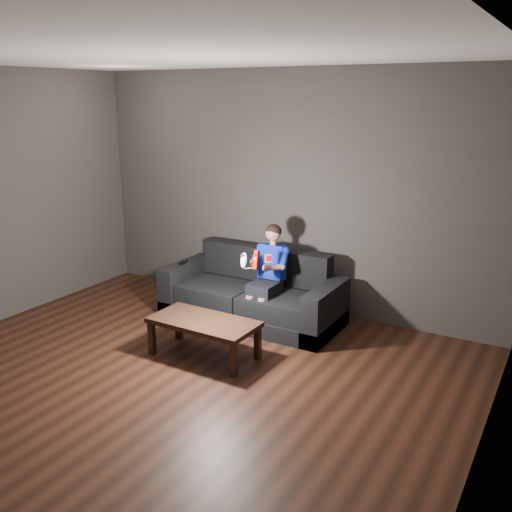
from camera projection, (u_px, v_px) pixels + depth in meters
The scene contains 10 objects.
floor at pixel (147, 396), 4.72m from camera, with size 5.00×5.00×0.00m, color black.
back_wall at pixel (287, 192), 6.43m from camera, with size 5.00×0.04×2.70m, color #3C3935.
right_wall at pixel (483, 293), 3.15m from camera, with size 0.04×5.00×2.70m, color #3C3935.
ceiling at pixel (127, 51), 3.98m from camera, with size 5.00×5.00×0.02m, color white.
sofa at pixel (253, 298), 6.28m from camera, with size 1.96×0.85×0.76m.
child at pixel (268, 267), 6.03m from camera, with size 0.41×0.51×1.01m.
wii_remote_red at pixel (256, 260), 5.61m from camera, with size 0.05×0.07×0.19m.
nunchuk_white at pixel (244, 260), 5.69m from camera, with size 0.08×0.11×0.17m.
wii_remote_black at pixel (184, 262), 6.57m from camera, with size 0.08×0.16×0.03m.
coffee_table at pixel (204, 325), 5.36m from camera, with size 1.03×0.53×0.37m.
Camera 1 is at (2.90, -3.20, 2.40)m, focal length 40.00 mm.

